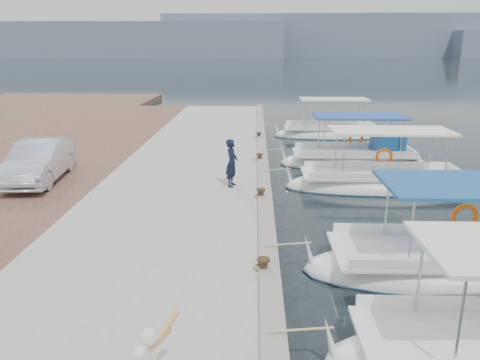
% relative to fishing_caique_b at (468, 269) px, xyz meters
% --- Properties ---
extents(ground, '(400.00, 400.00, 0.00)m').
position_rel_fishing_caique_b_xyz_m(ground, '(-4.47, 2.44, -0.12)').
color(ground, black).
rests_on(ground, ground).
extents(concrete_quay, '(6.00, 40.00, 0.50)m').
position_rel_fishing_caique_b_xyz_m(concrete_quay, '(-7.47, 7.44, 0.13)').
color(concrete_quay, '#A1A29C').
rests_on(concrete_quay, ground).
extents(quay_curb, '(0.44, 40.00, 0.12)m').
position_rel_fishing_caique_b_xyz_m(quay_curb, '(-4.69, 7.44, 0.44)').
color(quay_curb, gray).
rests_on(quay_curb, concrete_quay).
extents(cobblestone_strip, '(4.00, 40.00, 0.50)m').
position_rel_fishing_caique_b_xyz_m(cobblestone_strip, '(-12.47, 7.44, 0.13)').
color(cobblestone_strip, brown).
rests_on(cobblestone_strip, ground).
extents(distant_hills, '(330.00, 60.00, 18.00)m').
position_rel_fishing_caique_b_xyz_m(distant_hills, '(25.14, 203.93, 7.49)').
color(distant_hills, slate).
rests_on(distant_hills, ground).
extents(fishing_caique_b, '(7.77, 2.53, 2.83)m').
position_rel_fishing_caique_b_xyz_m(fishing_caique_b, '(0.00, 0.00, 0.00)').
color(fishing_caique_b, white).
rests_on(fishing_caique_b, ground).
extents(fishing_caique_c, '(7.21, 2.16, 2.83)m').
position_rel_fishing_caique_b_xyz_m(fishing_caique_c, '(-0.28, 6.81, 0.00)').
color(fishing_caique_c, white).
rests_on(fishing_caique_c, ground).
extents(fishing_caique_d, '(6.52, 2.28, 2.83)m').
position_rel_fishing_caique_b_xyz_m(fishing_caique_d, '(-0.52, 10.40, 0.07)').
color(fishing_caique_d, white).
rests_on(fishing_caique_d, ground).
extents(fishing_caique_e, '(6.47, 2.07, 2.83)m').
position_rel_fishing_caique_b_xyz_m(fishing_caique_e, '(-0.65, 17.14, 0.00)').
color(fishing_caique_e, white).
rests_on(fishing_caique_e, ground).
extents(mooring_bollards, '(0.28, 20.28, 0.33)m').
position_rel_fishing_caique_b_xyz_m(mooring_bollards, '(-4.82, 3.94, 0.57)').
color(mooring_bollards, black).
rests_on(mooring_bollards, concrete_quay).
extents(fisherman, '(0.50, 0.66, 1.64)m').
position_rel_fishing_caique_b_xyz_m(fisherman, '(-5.81, 5.31, 1.20)').
color(fisherman, black).
rests_on(fisherman, concrete_quay).
extents(parked_car, '(1.93, 4.43, 1.42)m').
position_rel_fishing_caique_b_xyz_m(parked_car, '(-12.69, 5.74, 1.08)').
color(parked_car, silver).
rests_on(parked_car, cobblestone_strip).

